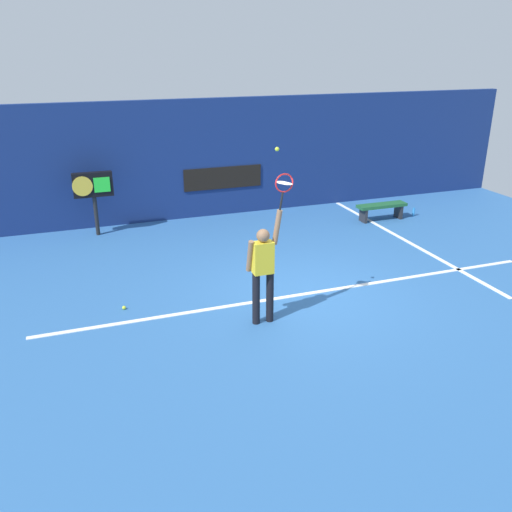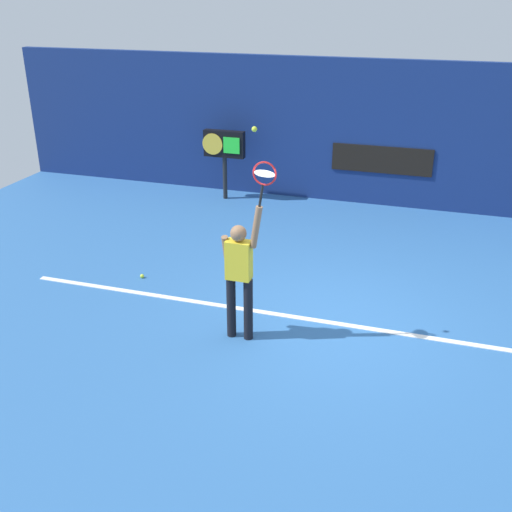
{
  "view_description": "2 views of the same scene",
  "coord_description": "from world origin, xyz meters",
  "px_view_note": "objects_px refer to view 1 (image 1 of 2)",
  "views": [
    {
      "loc": [
        -4.05,
        -8.5,
        4.47
      ],
      "look_at": [
        -1.19,
        -0.49,
        1.13
      ],
      "focal_mm": 37.84,
      "sensor_mm": 36.0,
      "label": 1
    },
    {
      "loc": [
        1.28,
        -7.71,
        4.55
      ],
      "look_at": [
        -1.03,
        -0.41,
        1.12
      ],
      "focal_mm": 42.4,
      "sensor_mm": 36.0,
      "label": 2
    }
  ],
  "objects_px": {
    "tennis_player": "(263,268)",
    "spare_ball": "(124,308)",
    "scoreboard_clock": "(93,187)",
    "court_bench": "(382,208)",
    "tennis_racket": "(284,185)",
    "water_bottle": "(414,212)",
    "tennis_ball": "(277,149)"
  },
  "relations": [
    {
      "from": "tennis_player",
      "to": "spare_ball",
      "type": "bearing_deg",
      "value": 149.87
    },
    {
      "from": "tennis_player",
      "to": "spare_ball",
      "type": "xyz_separation_m",
      "value": [
        -2.21,
        1.28,
        -0.98
      ]
    },
    {
      "from": "scoreboard_clock",
      "to": "court_bench",
      "type": "distance_m",
      "value": 7.55
    },
    {
      "from": "tennis_player",
      "to": "spare_ball",
      "type": "distance_m",
      "value": 2.73
    },
    {
      "from": "court_bench",
      "to": "spare_ball",
      "type": "relative_size",
      "value": 20.59
    },
    {
      "from": "tennis_player",
      "to": "scoreboard_clock",
      "type": "height_order",
      "value": "tennis_player"
    },
    {
      "from": "spare_ball",
      "to": "court_bench",
      "type": "bearing_deg",
      "value": 23.03
    },
    {
      "from": "tennis_player",
      "to": "tennis_racket",
      "type": "distance_m",
      "value": 1.42
    },
    {
      "from": "water_bottle",
      "to": "spare_ball",
      "type": "height_order",
      "value": "water_bottle"
    },
    {
      "from": "tennis_player",
      "to": "water_bottle",
      "type": "distance_m",
      "value": 7.56
    },
    {
      "from": "tennis_player",
      "to": "court_bench",
      "type": "height_order",
      "value": "tennis_player"
    },
    {
      "from": "water_bottle",
      "to": "tennis_racket",
      "type": "bearing_deg",
      "value": -142.81
    },
    {
      "from": "court_bench",
      "to": "spare_ball",
      "type": "bearing_deg",
      "value": -156.97
    },
    {
      "from": "tennis_ball",
      "to": "scoreboard_clock",
      "type": "xyz_separation_m",
      "value": [
        -2.54,
        5.7,
        -1.74
      ]
    },
    {
      "from": "court_bench",
      "to": "water_bottle",
      "type": "distance_m",
      "value": 1.07
    },
    {
      "from": "tennis_ball",
      "to": "water_bottle",
      "type": "height_order",
      "value": "tennis_ball"
    },
    {
      "from": "tennis_player",
      "to": "spare_ball",
      "type": "height_order",
      "value": "tennis_player"
    },
    {
      "from": "scoreboard_clock",
      "to": "spare_ball",
      "type": "distance_m",
      "value": 4.57
    },
    {
      "from": "tennis_ball",
      "to": "court_bench",
      "type": "bearing_deg",
      "value": 42.1
    },
    {
      "from": "scoreboard_clock",
      "to": "spare_ball",
      "type": "bearing_deg",
      "value": -88.52
    },
    {
      "from": "scoreboard_clock",
      "to": "court_bench",
      "type": "xyz_separation_m",
      "value": [
        7.38,
        -1.32,
        -0.89
      ]
    },
    {
      "from": "tennis_racket",
      "to": "water_bottle",
      "type": "height_order",
      "value": "tennis_racket"
    },
    {
      "from": "scoreboard_clock",
      "to": "court_bench",
      "type": "height_order",
      "value": "scoreboard_clock"
    },
    {
      "from": "tennis_racket",
      "to": "spare_ball",
      "type": "xyz_separation_m",
      "value": [
        -2.55,
        1.28,
        -2.36
      ]
    },
    {
      "from": "scoreboard_clock",
      "to": "water_bottle",
      "type": "relative_size",
      "value": 6.63
    },
    {
      "from": "tennis_ball",
      "to": "water_bottle",
      "type": "bearing_deg",
      "value": 36.61
    },
    {
      "from": "tennis_racket",
      "to": "tennis_ball",
      "type": "xyz_separation_m",
      "value": [
        -0.13,
        -0.0,
        0.58
      ]
    },
    {
      "from": "tennis_player",
      "to": "spare_ball",
      "type": "relative_size",
      "value": 29.27
    },
    {
      "from": "tennis_player",
      "to": "tennis_ball",
      "type": "xyz_separation_m",
      "value": [
        0.22,
        -0.01,
        1.96
      ]
    },
    {
      "from": "water_bottle",
      "to": "spare_ball",
      "type": "relative_size",
      "value": 3.53
    },
    {
      "from": "tennis_player",
      "to": "tennis_ball",
      "type": "relative_size",
      "value": 29.27
    },
    {
      "from": "tennis_ball",
      "to": "spare_ball",
      "type": "xyz_separation_m",
      "value": [
        -2.42,
        1.29,
        -2.93
      ]
    }
  ]
}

